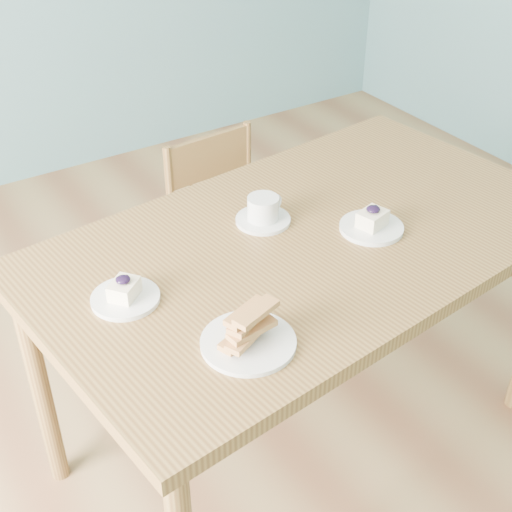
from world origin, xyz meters
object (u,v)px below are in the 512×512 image
at_px(cheesecake_plate_near, 372,224).
at_px(dining_chair, 230,245).
at_px(dining_table, 307,260).
at_px(biscotti_plate, 248,333).
at_px(cheesecake_plate_far, 125,294).
at_px(coffee_cup, 263,211).

bearing_deg(cheesecake_plate_near, dining_chair, 96.05).
distance_m(dining_table, biscotti_plate, 0.50).
xyz_separation_m(cheesecake_plate_far, coffee_cup, (0.49, 0.13, 0.02)).
xyz_separation_m(cheesecake_plate_near, biscotti_plate, (-0.56, -0.22, 0.01)).
relative_size(cheesecake_plate_far, biscotti_plate, 0.77).
bearing_deg(dining_table, dining_chair, 74.35).
bearing_deg(biscotti_plate, cheesecake_plate_far, 119.29).
height_order(cheesecake_plate_far, biscotti_plate, biscotti_plate).
bearing_deg(coffee_cup, biscotti_plate, -136.04).
xyz_separation_m(dining_table, cheesecake_plate_far, (-0.56, 0.01, 0.10)).
bearing_deg(cheesecake_plate_far, cheesecake_plate_near, -6.11).
height_order(dining_chair, cheesecake_plate_near, cheesecake_plate_near).
height_order(dining_table, dining_chair, dining_chair).
xyz_separation_m(coffee_cup, biscotti_plate, (-0.32, -0.43, -0.00)).
relative_size(dining_chair, cheesecake_plate_near, 4.60).
height_order(dining_table, cheesecake_plate_far, cheesecake_plate_far).
bearing_deg(cheesecake_plate_far, coffee_cup, 14.36).
distance_m(cheesecake_plate_far, coffee_cup, 0.51).
distance_m(dining_table, cheesecake_plate_near, 0.21).
relative_size(cheesecake_plate_near, cheesecake_plate_far, 1.06).
relative_size(cheesecake_plate_near, biscotti_plate, 0.82).
bearing_deg(dining_chair, cheesecake_plate_near, -88.17).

